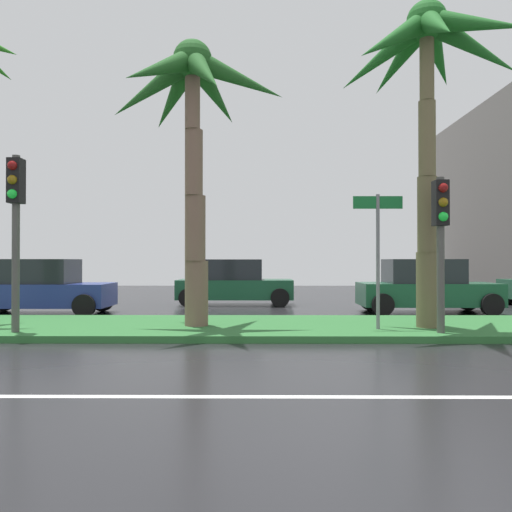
# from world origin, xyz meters

# --- Properties ---
(ground_plane) EXTENTS (90.00, 42.00, 0.10)m
(ground_plane) POSITION_xyz_m (0.00, 9.00, -0.05)
(ground_plane) COLOR black
(near_lane_divider_stripe) EXTENTS (81.00, 0.14, 0.01)m
(near_lane_divider_stripe) POSITION_xyz_m (0.00, 2.00, 0.00)
(near_lane_divider_stripe) COLOR white
(near_lane_divider_stripe) RESTS_ON ground_plane
(median_strip) EXTENTS (85.50, 4.00, 0.15)m
(median_strip) POSITION_xyz_m (0.00, 8.00, 0.07)
(median_strip) COLOR #2D6B33
(median_strip) RESTS_ON ground_plane
(palm_tree_centre_left) EXTENTS (4.27, 4.09, 6.63)m
(palm_tree_centre_left) POSITION_xyz_m (-2.68, 7.54, 5.22)
(palm_tree_centre_left) COLOR brown
(palm_tree_centre_left) RESTS_ON median_strip
(palm_tree_centre) EXTENTS (4.17, 4.41, 7.41)m
(palm_tree_centre) POSITION_xyz_m (2.71, 7.30, 6.03)
(palm_tree_centre) COLOR brown
(palm_tree_centre) RESTS_ON median_strip
(traffic_signal_median_left) EXTENTS (0.28, 0.43, 3.78)m
(traffic_signal_median_left) POSITION_xyz_m (-6.32, 6.58, 2.75)
(traffic_signal_median_left) COLOR #4C4C47
(traffic_signal_median_left) RESTS_ON median_strip
(traffic_signal_median_right) EXTENTS (0.28, 0.43, 3.29)m
(traffic_signal_median_right) POSITION_xyz_m (2.72, 6.51, 2.41)
(traffic_signal_median_right) COLOR #4C4C47
(traffic_signal_median_right) RESTS_ON median_strip
(street_name_sign) EXTENTS (1.10, 0.08, 3.00)m
(street_name_sign) POSITION_xyz_m (1.53, 7.12, 2.08)
(street_name_sign) COLOR slate
(street_name_sign) RESTS_ON median_strip
(car_in_traffic_leading) EXTENTS (4.30, 2.02, 1.72)m
(car_in_traffic_leading) POSITION_xyz_m (-8.00, 11.70, 0.83)
(car_in_traffic_leading) COLOR navy
(car_in_traffic_leading) RESTS_ON ground_plane
(car_in_traffic_second) EXTENTS (4.30, 2.02, 1.72)m
(car_in_traffic_second) POSITION_xyz_m (-2.07, 14.97, 0.83)
(car_in_traffic_second) COLOR #195133
(car_in_traffic_second) RESTS_ON ground_plane
(car_in_traffic_third) EXTENTS (4.30, 2.02, 1.72)m
(car_in_traffic_third) POSITION_xyz_m (4.23, 12.11, 0.83)
(car_in_traffic_third) COLOR #195133
(car_in_traffic_third) RESTS_ON ground_plane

